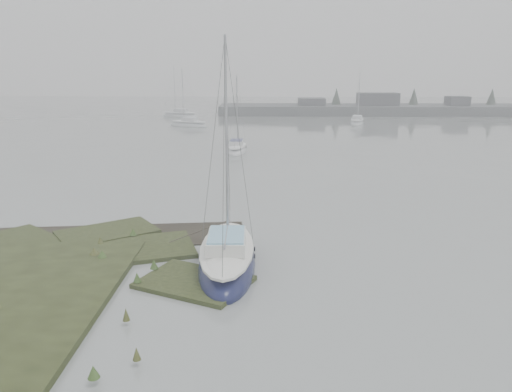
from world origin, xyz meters
name	(u,v)px	position (x,y,z in m)	size (l,w,h in m)	color
ground	(234,146)	(0.00, 30.00, 0.00)	(160.00, 160.00, 0.00)	slate
far_shoreline	(421,109)	(26.84, 61.90, 0.85)	(60.00, 8.00, 4.15)	#4C4F51
sailboat_main	(227,260)	(1.50, 0.99, 0.27)	(2.22, 6.32, 8.84)	#101436
sailboat_white	(237,149)	(0.47, 26.49, 0.22)	(1.76, 4.98, 6.97)	silver
sailboat_far_a	(189,125)	(-6.46, 45.18, 0.23)	(5.49, 3.80, 7.42)	silver
sailboat_far_b	(357,122)	(14.69, 48.17, 0.23)	(2.97, 5.41, 7.27)	silver
sailboat_far_c	(180,115)	(-9.47, 57.02, 0.24)	(5.76, 3.43, 7.72)	#A1A8AA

